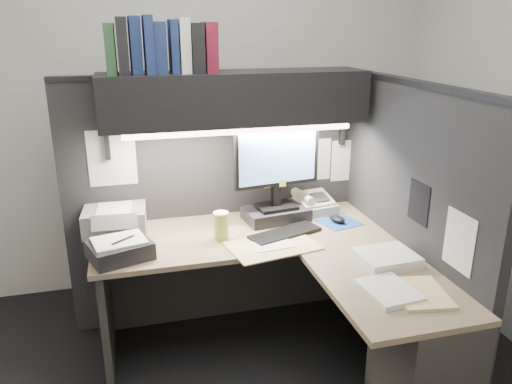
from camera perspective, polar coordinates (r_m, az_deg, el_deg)
The scene contains 21 objects.
wall_back at distance 3.69m, azimuth -6.87°, elevation 9.81°, with size 3.50×0.04×2.70m, color silver.
wall_front at distance 0.97m, azimuth 21.38°, elevation -17.85°, with size 3.50×0.04×2.70m, color silver.
partition_back at distance 3.28m, azimuth -4.54°, elevation -1.16°, with size 1.90×0.06×1.60m, color black.
partition_right at distance 2.95m, azimuth 16.85°, elevation -4.28°, with size 0.06×1.50×1.60m, color black.
desk at distance 2.73m, azimuth 7.87°, elevation -13.99°, with size 1.70×1.53×0.73m.
overhead_shelf at distance 2.96m, azimuth -2.39°, elevation 10.71°, with size 1.55×0.34×0.30m, color black.
task_light_tube at distance 2.85m, azimuth -1.73°, elevation 6.95°, with size 0.04×0.04×1.32m, color white.
monitor at distance 3.09m, azimuth 2.36°, elevation 0.87°, with size 0.55×0.29×0.59m.
keyboard at distance 2.94m, azimuth 3.32°, elevation -4.74°, with size 0.44×0.15×0.02m, color black.
mousepad at distance 3.16m, azimuth 9.50°, elevation -3.45°, with size 0.23×0.21×0.00m, color #1C3B9A.
mouse at distance 3.15m, azimuth 9.28°, elevation -3.08°, with size 0.07×0.11×0.04m, color black.
telephone at distance 3.32m, azimuth 6.54°, elevation -1.35°, with size 0.25×0.26×0.10m, color #AFAA87.
coffee_cup at distance 2.86m, azimuth -4.00°, elevation -3.99°, with size 0.08×0.08×0.16m, color #C0BC4D.
printer at distance 3.10m, azimuth -15.79°, elevation -2.98°, with size 0.36×0.31×0.14m, color gray.
notebook_stack at distance 2.75m, azimuth -15.30°, elevation -6.38°, with size 0.31×0.25×0.09m, color black.
open_folder at distance 2.80m, azimuth 1.92°, elevation -6.17°, with size 0.48×0.32×0.01m, color #DBC07B.
paper_stack_a at distance 2.69m, azimuth 14.69°, elevation -7.33°, with size 0.29×0.24×0.06m, color white.
paper_stack_b at distance 2.41m, azimuth 14.93°, elevation -10.87°, with size 0.22×0.27×0.03m, color white.
manila_stack at distance 2.44m, azimuth 18.24°, elevation -10.94°, with size 0.23×0.29×0.02m, color #DBC07B.
binder_row at distance 2.87m, azimuth -10.72°, elevation 16.01°, with size 0.59×0.26×0.30m.
pinned_papers at distance 2.95m, azimuth 4.16°, elevation 1.80°, with size 1.76×1.31×0.51m.
Camera 1 is at (-0.51, -2.11, 1.90)m, focal length 35.00 mm.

